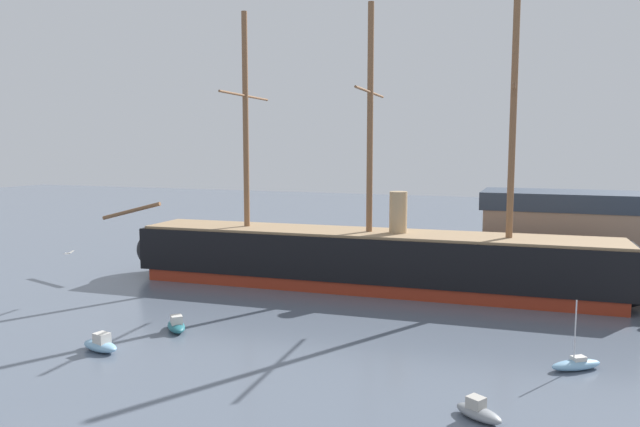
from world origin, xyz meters
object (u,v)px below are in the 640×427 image
object	(u,v)px
motorboat_mid_right	(478,412)
seagull_in_flight	(68,253)
motorboat_alongside_bow	(176,325)
sailboat_distant_centre	(391,272)
dinghy_far_left	(159,272)
motorboat_mid_left	(100,345)
tall_ship	(369,258)
sailboat_alongside_stern	(576,364)

from	to	relation	value
motorboat_mid_right	seagull_in_flight	world-z (taller)	seagull_in_flight
motorboat_alongside_bow	sailboat_distant_centre	xyz separation A→B (m)	(13.16, 30.99, -0.04)
seagull_in_flight	dinghy_far_left	bearing A→B (deg)	118.84
sailboat_distant_centre	motorboat_mid_right	bearing A→B (deg)	-68.54
motorboat_mid_right	motorboat_mid_left	bearing A→B (deg)	177.00
motorboat_mid_left	motorboat_alongside_bow	bearing A→B (deg)	68.40
motorboat_alongside_bow	sailboat_distant_centre	distance (m)	33.67
dinghy_far_left	sailboat_distant_centre	bearing A→B (deg)	19.46
motorboat_mid_left	motorboat_mid_right	bearing A→B (deg)	-3.00
tall_ship	sailboat_distant_centre	distance (m)	8.67
motorboat_mid_left	sailboat_alongside_stern	bearing A→B (deg)	14.47
motorboat_mid_left	motorboat_alongside_bow	xyz separation A→B (m)	(2.80, 7.08, -0.03)
motorboat_alongside_bow	seagull_in_flight	world-z (taller)	seagull_in_flight
motorboat_mid_right	seagull_in_flight	xyz separation A→B (m)	(-24.61, -8.69, 10.20)
tall_ship	seagull_in_flight	distance (m)	41.80
tall_ship	dinghy_far_left	size ratio (longest dim) A/B	27.98
motorboat_mid_right	dinghy_far_left	xyz separation A→B (m)	(-45.46, 29.17, -0.20)
tall_ship	motorboat_mid_left	world-z (taller)	tall_ship
motorboat_mid_left	sailboat_distant_centre	distance (m)	41.28
sailboat_alongside_stern	dinghy_far_left	bearing A→B (deg)	161.05
sailboat_alongside_stern	tall_ship	bearing A→B (deg)	138.25
motorboat_mid_right	seagull_in_flight	size ratio (longest dim) A/B	3.00
sailboat_alongside_stern	seagull_in_flight	size ratio (longest dim) A/B	4.66
seagull_in_flight	sailboat_alongside_stern	bearing A→B (deg)	33.07
sailboat_distant_centre	seagull_in_flight	xyz separation A→B (m)	(-9.00, -48.41, 10.18)
motorboat_alongside_bow	dinghy_far_left	bearing A→B (deg)	129.23
sailboat_alongside_stern	seagull_in_flight	world-z (taller)	seagull_in_flight
sailboat_alongside_stern	dinghy_far_left	size ratio (longest dim) A/B	2.20
seagull_in_flight	motorboat_mid_right	bearing A→B (deg)	19.44
motorboat_alongside_bow	sailboat_alongside_stern	bearing A→B (deg)	4.38
motorboat_alongside_bow	motorboat_mid_right	bearing A→B (deg)	-16.88
motorboat_mid_right	motorboat_alongside_bow	size ratio (longest dim) A/B	0.95
tall_ship	seagull_in_flight	world-z (taller)	tall_ship
motorboat_alongside_bow	seagull_in_flight	size ratio (longest dim) A/B	3.14
motorboat_mid_left	seagull_in_flight	xyz separation A→B (m)	(6.96, -10.34, 10.12)
motorboat_alongside_bow	sailboat_distant_centre	world-z (taller)	sailboat_distant_centre
dinghy_far_left	sailboat_distant_centre	size ratio (longest dim) A/B	0.42
sailboat_distant_centre	motorboat_alongside_bow	bearing A→B (deg)	-113.01
sailboat_alongside_stern	dinghy_far_left	xyz separation A→B (m)	(-51.71, 17.76, -0.17)
motorboat_mid_right	dinghy_far_left	world-z (taller)	motorboat_mid_right
motorboat_mid_left	sailboat_alongside_stern	world-z (taller)	sailboat_alongside_stern
motorboat_alongside_bow	dinghy_far_left	xyz separation A→B (m)	(-16.69, 20.44, -0.25)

